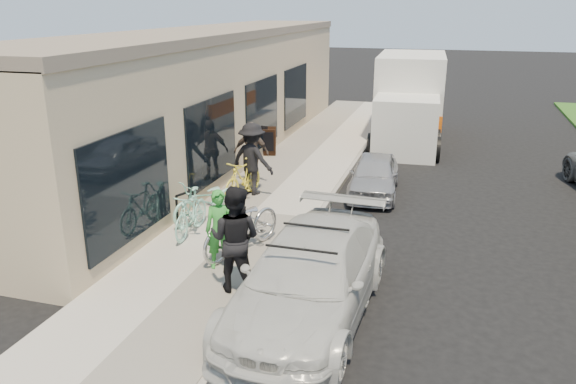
# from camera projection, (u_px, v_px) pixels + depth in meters

# --- Properties ---
(ground) EXTENTS (120.00, 120.00, 0.00)m
(ground) POSITION_uv_depth(u_px,v_px,m) (300.00, 283.00, 10.54)
(ground) COLOR black
(ground) RESTS_ON ground
(sidewalk) EXTENTS (3.00, 34.00, 0.15)m
(sidewalk) POSITION_uv_depth(u_px,v_px,m) (254.00, 214.00, 13.78)
(sidewalk) COLOR #ABA59A
(sidewalk) RESTS_ON ground
(curb) EXTENTS (0.12, 34.00, 0.13)m
(curb) POSITION_uv_depth(u_px,v_px,m) (315.00, 221.00, 13.36)
(curb) COLOR gray
(curb) RESTS_ON ground
(storefront) EXTENTS (3.60, 20.00, 4.22)m
(storefront) POSITION_uv_depth(u_px,v_px,m) (212.00, 95.00, 18.54)
(storefront) COLOR tan
(storefront) RESTS_ON ground
(bike_rack) EXTENTS (0.25, 0.54, 0.81)m
(bike_rack) POSITION_uv_depth(u_px,v_px,m) (186.00, 205.00, 12.72)
(bike_rack) COLOR black
(bike_rack) RESTS_ON sidewalk
(sandwich_board) EXTENTS (0.69, 0.69, 0.93)m
(sandwich_board) POSITION_uv_depth(u_px,v_px,m) (267.00, 142.00, 18.70)
(sandwich_board) COLOR black
(sandwich_board) RESTS_ON sidewalk
(sedan_white) EXTENTS (2.17, 4.98, 1.47)m
(sedan_white) POSITION_uv_depth(u_px,v_px,m) (309.00, 278.00, 9.19)
(sedan_white) COLOR silver
(sedan_white) RESTS_ON ground
(sedan_silver) EXTENTS (1.50, 3.26, 1.08)m
(sedan_silver) POSITION_uv_depth(u_px,v_px,m) (374.00, 175.00, 15.32)
(sedan_silver) COLOR #A8A8AE
(sedan_silver) RESTS_ON ground
(moving_truck) EXTENTS (2.73, 6.58, 3.18)m
(moving_truck) POSITION_uv_depth(u_px,v_px,m) (409.00, 103.00, 21.30)
(moving_truck) COLOR silver
(moving_truck) RESTS_ON ground
(tandem_bike) EXTENTS (1.49, 2.33, 1.16)m
(tandem_bike) POSITION_uv_depth(u_px,v_px,m) (242.00, 226.00, 11.32)
(tandem_bike) COLOR silver
(tandem_bike) RESTS_ON sidewalk
(woman_rider) EXTENTS (0.66, 0.55, 1.55)m
(woman_rider) POSITION_uv_depth(u_px,v_px,m) (220.00, 230.00, 10.60)
(woman_rider) COLOR green
(woman_rider) RESTS_ON sidewalk
(man_standing) EXTENTS (0.95, 0.75, 1.92)m
(man_standing) POSITION_uv_depth(u_px,v_px,m) (235.00, 239.00, 9.71)
(man_standing) COLOR black
(man_standing) RESTS_ON sidewalk
(cruiser_bike_a) EXTENTS (0.53, 1.67, 0.99)m
(cruiser_bike_a) POSITION_uv_depth(u_px,v_px,m) (191.00, 212.00, 12.26)
(cruiser_bike_a) COLOR #92DAC3
(cruiser_bike_a) RESTS_ON sidewalk
(cruiser_bike_b) EXTENTS (1.44, 2.01, 1.00)m
(cruiser_bike_b) POSITION_uv_depth(u_px,v_px,m) (207.00, 200.00, 13.01)
(cruiser_bike_b) COLOR #92DAC3
(cruiser_bike_b) RESTS_ON sidewalk
(cruiser_bike_c) EXTENTS (0.80, 1.81, 1.05)m
(cruiser_bike_c) POSITION_uv_depth(u_px,v_px,m) (243.00, 178.00, 14.57)
(cruiser_bike_c) COLOR yellow
(cruiser_bike_c) RESTS_ON sidewalk
(bystander_a) EXTENTS (1.38, 1.02, 1.91)m
(bystander_a) POSITION_uv_depth(u_px,v_px,m) (252.00, 159.00, 14.75)
(bystander_a) COLOR black
(bystander_a) RESTS_ON sidewalk
(bystander_b) EXTENTS (1.03, 0.45, 1.75)m
(bystander_b) POSITION_uv_depth(u_px,v_px,m) (251.00, 153.00, 15.69)
(bystander_b) COLOR brown
(bystander_b) RESTS_ON sidewalk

